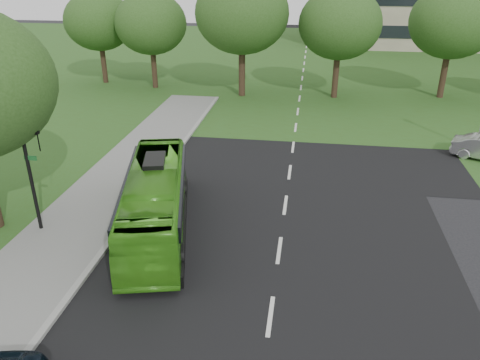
{
  "coord_description": "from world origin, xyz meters",
  "views": [
    {
      "loc": [
        0.82,
        -14.27,
        10.73
      ],
      "look_at": [
        -2.11,
        5.16,
        1.6
      ],
      "focal_mm": 35.0,
      "sensor_mm": 36.0,
      "label": 1
    }
  ],
  "objects": [
    {
      "name": "street_surfaces",
      "position": [
        -0.38,
        22.75,
        0.03
      ],
      "size": [
        120.0,
        120.0,
        0.15
      ],
      "color": "black",
      "rests_on": "ground"
    },
    {
      "name": "bus",
      "position": [
        -5.5,
        3.0,
        1.38
      ],
      "size": [
        4.57,
        10.16,
        2.76
      ],
      "primitive_type": "imported",
      "rotation": [
        0.0,
        0.0,
        0.24
      ],
      "color": "#439D1D",
      "rests_on": "ground"
    },
    {
      "name": "tree_park_d",
      "position": [
        12.18,
        28.28,
        6.35
      ],
      "size": [
        7.1,
        7.1,
        9.38
      ],
      "color": "black",
      "rests_on": "ground"
    },
    {
      "name": "tree_park_a",
      "position": [
        -13.67,
        28.0,
        5.79
      ],
      "size": [
        6.43,
        6.43,
        8.54
      ],
      "color": "black",
      "rests_on": "ground"
    },
    {
      "name": "traffic_light",
      "position": [
        -10.33,
        2.0,
        3.19
      ],
      "size": [
        0.87,
        0.23,
        5.43
      ],
      "rotation": [
        0.0,
        0.0,
        -0.06
      ],
      "color": "black",
      "rests_on": "ground"
    },
    {
      "name": "tree_park_f",
      "position": [
        -19.18,
        29.28,
        5.78
      ],
      "size": [
        6.37,
        6.37,
        8.5
      ],
      "color": "black",
      "rests_on": "ground"
    },
    {
      "name": "tree_park_b",
      "position": [
        -5.14,
        26.34,
        6.93
      ],
      "size": [
        7.84,
        7.84,
        10.28
      ],
      "color": "black",
      "rests_on": "ground"
    },
    {
      "name": "tree_park_c",
      "position": [
        2.97,
        26.91,
        6.17
      ],
      "size": [
        6.85,
        6.85,
        9.09
      ],
      "color": "black",
      "rests_on": "ground"
    },
    {
      "name": "ground",
      "position": [
        0.0,
        0.0,
        0.0
      ],
      "size": [
        160.0,
        160.0,
        0.0
      ],
      "primitive_type": "plane",
      "color": "black",
      "rests_on": "ground"
    }
  ]
}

